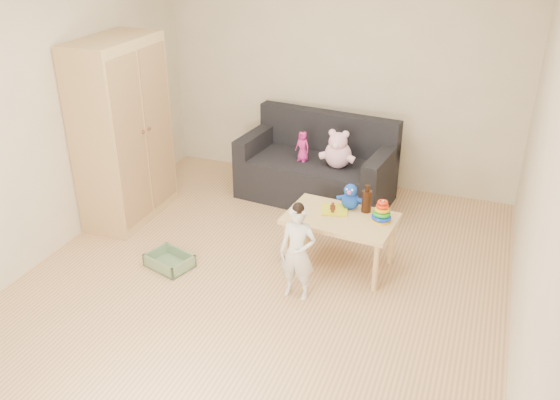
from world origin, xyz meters
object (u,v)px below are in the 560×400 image
at_px(play_table, 339,241).
at_px(toddler, 298,253).
at_px(sofa, 315,179).
at_px(wardrobe, 123,132).

height_order(play_table, toddler, toddler).
height_order(sofa, toddler, toddler).
relative_size(sofa, play_table, 1.73).
bearing_deg(wardrobe, sofa, 31.84).
bearing_deg(toddler, sofa, 104.01).
distance_m(wardrobe, sofa, 2.08).
xyz_separation_m(sofa, toddler, (0.41, -1.79, 0.18)).
bearing_deg(wardrobe, play_table, -4.82).
xyz_separation_m(play_table, toddler, (-0.19, -0.57, 0.16)).
relative_size(wardrobe, play_table, 1.95).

